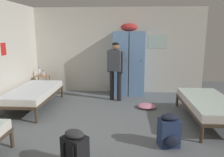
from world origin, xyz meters
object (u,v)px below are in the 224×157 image
at_px(backpack_navy, 169,131).
at_px(shelf_unit, 42,83).
at_px(locker_bank, 129,62).
at_px(person_traveler, 116,66).
at_px(backpack_black, 76,150).
at_px(bed_left_rear, 34,93).
at_px(water_bottle, 39,72).
at_px(lotion_bottle, 44,73).
at_px(clothes_pile_pink, 147,106).
at_px(bed_right, 209,104).

bearing_deg(backpack_navy, shelf_unit, 137.75).
distance_m(locker_bank, person_traveler, 0.70).
bearing_deg(backpack_black, backpack_navy, 25.78).
height_order(shelf_unit, backpack_navy, shelf_unit).
distance_m(bed_left_rear, water_bottle, 1.30).
distance_m(shelf_unit, person_traveler, 2.33).
bearing_deg(lotion_bottle, backpack_black, -63.65).
bearing_deg(person_traveler, locker_bank, 60.14).
bearing_deg(backpack_black, lotion_bottle, 116.35).
bearing_deg(lotion_bottle, shelf_unit, 150.26).
xyz_separation_m(bed_left_rear, water_bottle, (-0.33, 1.22, 0.30)).
height_order(backpack_navy, clothes_pile_pink, backpack_navy).
xyz_separation_m(bed_left_rear, backpack_black, (1.57, -2.36, -0.12)).
relative_size(water_bottle, backpack_black, 0.44).
relative_size(bed_left_rear, water_bottle, 7.84).
relative_size(bed_left_rear, person_traveler, 1.21).
bearing_deg(lotion_bottle, person_traveler, -11.14).
bearing_deg(backpack_navy, person_traveler, 112.05).
height_order(shelf_unit, water_bottle, water_bottle).
height_order(bed_left_rear, backpack_black, backpack_black).
bearing_deg(clothes_pile_pink, water_bottle, 160.79).
height_order(locker_bank, lotion_bottle, locker_bank).
bearing_deg(water_bottle, backpack_black, -62.13).
height_order(shelf_unit, lotion_bottle, lotion_bottle).
height_order(person_traveler, water_bottle, person_traveler).
height_order(shelf_unit, person_traveler, person_traveler).
bearing_deg(bed_left_rear, locker_bank, 30.41).
xyz_separation_m(bed_left_rear, clothes_pile_pink, (2.76, 0.15, -0.33)).
xyz_separation_m(water_bottle, backpack_black, (1.90, -3.59, -0.42)).
bearing_deg(clothes_pile_pink, locker_bank, 110.52).
relative_size(water_bottle, backpack_navy, 0.44).
bearing_deg(bed_right, lotion_bottle, 156.55).
xyz_separation_m(bed_right, backpack_black, (-2.37, -1.74, -0.12)).
distance_m(bed_right, backpack_black, 2.94).
bearing_deg(water_bottle, bed_left_rear, -74.91).
distance_m(person_traveler, backpack_black, 3.20).
distance_m(water_bottle, backpack_black, 4.08).
bearing_deg(person_traveler, backpack_navy, -67.95).
bearing_deg(locker_bank, bed_right, -50.45).
bearing_deg(bed_right, shelf_unit, 156.44).
relative_size(locker_bank, lotion_bottle, 13.03).
bearing_deg(person_traveler, bed_right, -34.58).
bearing_deg(clothes_pile_pink, backpack_black, -115.35).
bearing_deg(person_traveler, clothes_pile_pink, -36.63).
bearing_deg(locker_bank, person_traveler, -119.86).
xyz_separation_m(water_bottle, lotion_bottle, (0.15, -0.06, -0.04)).
bearing_deg(lotion_bottle, clothes_pile_pink, -19.08).
xyz_separation_m(locker_bank, water_bottle, (-2.64, -0.13, -0.29)).
bearing_deg(shelf_unit, clothes_pile_pink, -19.35).
height_order(locker_bank, backpack_black, locker_bank).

